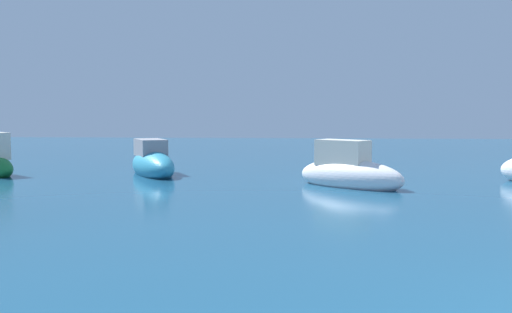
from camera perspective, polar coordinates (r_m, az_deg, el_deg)
moored_boat_2 at (r=18.95m, az=-10.34°, el=-0.66°), size 2.65×3.66×1.37m
moored_boat_4 at (r=15.80m, az=9.28°, el=-1.61°), size 3.21×2.83×1.49m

